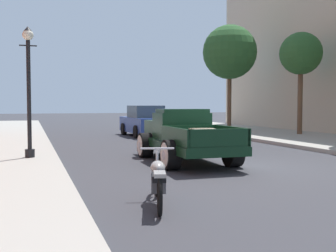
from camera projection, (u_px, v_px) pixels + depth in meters
The scene contains 7 objects.
ground_plane at pixel (232, 166), 11.57m from camera, with size 140.00×140.00×0.00m, color #333338.
hotrod_truck_dark_green at pixel (183, 136), 12.71m from camera, with size 2.25×4.97×1.58m.
motorcycle_parked at pixel (158, 179), 7.13m from camera, with size 0.78×2.06×0.93m.
car_background_blue at pixel (145, 122), 22.53m from camera, with size 1.99×4.36×1.65m.
street_lamp_near at pixel (29, 82), 12.28m from camera, with size 0.50×0.32×3.85m.
street_tree_second at pixel (301, 54), 21.82m from camera, with size 2.21×2.21×5.33m.
street_tree_third at pixel (230, 52), 25.85m from camera, with size 3.35×3.35×6.48m.
Camera 1 is at (-5.31, -10.35, 1.73)m, focal length 44.69 mm.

